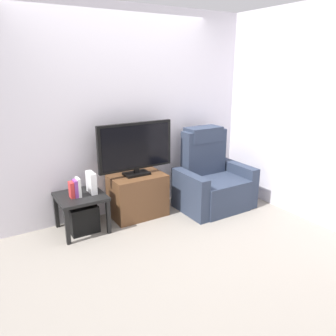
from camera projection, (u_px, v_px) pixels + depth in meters
The scene contains 12 objects.
ground_plane at pixel (167, 245), 3.65m from camera, with size 6.40×6.40×0.00m, color gray.
wall_back at pixel (120, 114), 4.17m from camera, with size 6.40×0.06×2.60m, color silver.
wall_side at pixel (293, 114), 4.20m from camera, with size 0.06×4.48×2.60m, color silver.
tv_stand at pixel (138, 195), 4.28m from camera, with size 0.69×0.46×0.55m.
television at pixel (136, 148), 4.11m from camera, with size 0.99×0.20×0.67m.
recliner_armchair at pixel (212, 180), 4.56m from camera, with size 0.98×0.78×1.08m.
side_table at pixel (81, 201), 3.86m from camera, with size 0.54×0.54×0.45m.
subwoofer_box at pixel (82, 218), 3.92m from camera, with size 0.33×0.33×0.33m, color black.
book_leftmost at pixel (72, 190), 3.74m from camera, with size 0.04×0.10×0.19m, color red.
book_middle at pixel (75, 188), 3.76m from camera, with size 0.04×0.12×0.20m, color purple.
book_rightmost at pixel (78, 187), 3.78m from camera, with size 0.03×0.13×0.22m, color white.
game_console at pixel (91, 183), 3.88m from camera, with size 0.07×0.20×0.25m, color white.
Camera 1 is at (-1.69, -2.75, 1.90)m, focal length 35.33 mm.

